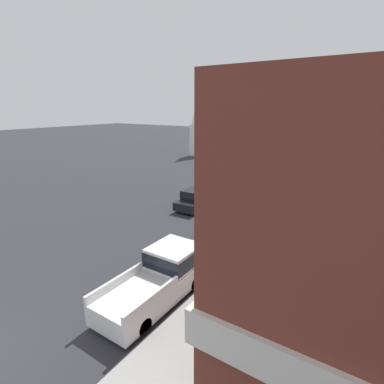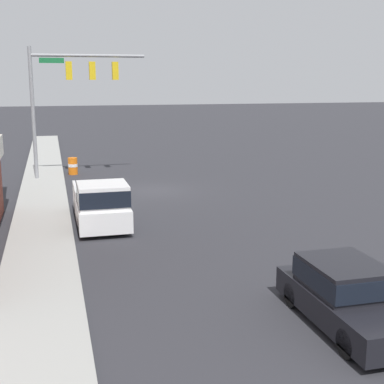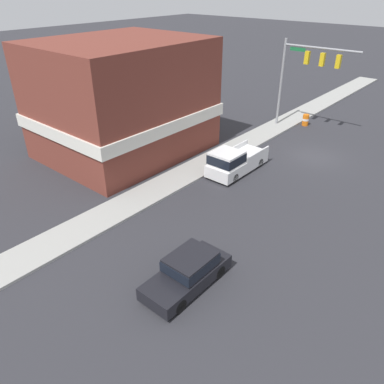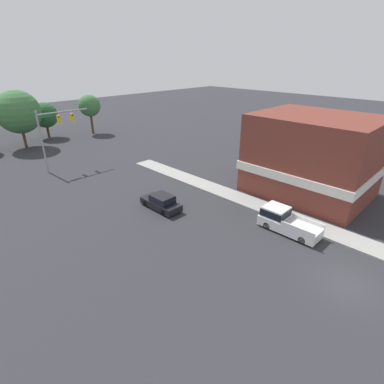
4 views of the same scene
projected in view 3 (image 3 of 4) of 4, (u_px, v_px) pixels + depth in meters
The scene contains 7 objects.
ground_plane at pixel (315, 157), 29.44m from camera, with size 200.00×200.00×0.00m, color #2D2D33.
sidewalk_curb at pixel (253, 139), 32.62m from camera, with size 2.40×60.00×0.14m.
near_signal_assembly at pixel (306, 66), 31.94m from camera, with size 6.70×0.49×7.78m.
car_lead at pixel (188, 270), 16.80m from camera, with size 1.83×4.44×1.54m.
pickup_truck_parked at pixel (234, 161), 26.53m from camera, with size 2.01×5.22×1.94m.
construction_barrel at pixel (306, 120), 35.55m from camera, with size 0.60×0.60×1.07m.
corner_brick_building at pixel (123, 100), 28.60m from camera, with size 10.11×12.22×8.52m.
Camera 3 is at (-10.10, 26.79, 12.19)m, focal length 35.00 mm.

